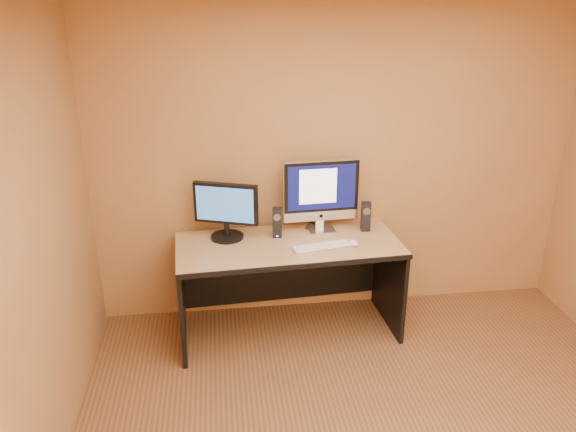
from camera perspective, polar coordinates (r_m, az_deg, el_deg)
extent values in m
plane|color=white|center=(2.56, 15.88, 20.24)|extent=(4.00, 4.00, 0.00)
cube|color=silver|center=(4.32, 3.46, -3.10)|extent=(0.48, 0.21, 0.02)
ellipsoid|color=white|center=(4.38, 6.70, -2.72)|extent=(0.08, 0.12, 0.04)
cylinder|color=black|center=(4.71, 2.85, -0.94)|extent=(0.11, 0.22, 0.01)
cylinder|color=black|center=(4.71, 2.14, -0.91)|extent=(0.09, 0.18, 0.01)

